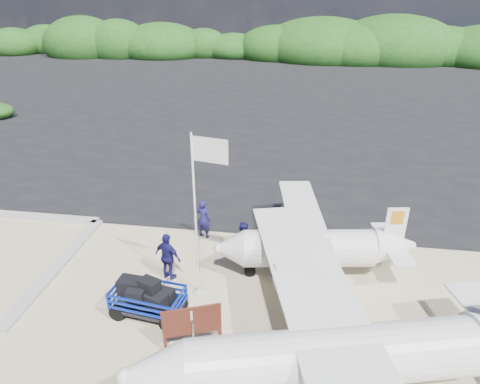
{
  "coord_description": "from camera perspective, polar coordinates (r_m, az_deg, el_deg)",
  "views": [
    {
      "loc": [
        4.45,
        -10.93,
        9.88
      ],
      "look_at": [
        2.16,
        4.76,
        2.16
      ],
      "focal_mm": 32.0,
      "sensor_mm": 36.0,
      "label": 1
    }
  ],
  "objects": [
    {
      "name": "flagpole",
      "position": [
        15.74,
        -5.45,
        -13.08
      ],
      "size": [
        1.26,
        0.73,
        5.93
      ],
      "primitive_type": null,
      "rotation": [
        0.0,
        0.0,
        -0.21
      ],
      "color": "white",
      "rests_on": "ground"
    },
    {
      "name": "vegetation_band",
      "position": [
        66.82,
        4.62,
        17.36
      ],
      "size": [
        124.0,
        8.0,
        4.4
      ],
      "primitive_type": null,
      "color": "#B2B2B2",
      "rests_on": "ground"
    },
    {
      "name": "crew_b",
      "position": [
        16.77,
        0.39,
        -6.61
      ],
      "size": [
        1.01,
        0.9,
        1.71
      ],
      "primitive_type": "imported",
      "rotation": [
        0.0,
        0.0,
        2.77
      ],
      "color": "#191653",
      "rests_on": "ground"
    },
    {
      "name": "ground",
      "position": [
        15.39,
        -10.92,
        -14.55
      ],
      "size": [
        160.0,
        160.0,
        0.0
      ],
      "primitive_type": "plane",
      "color": "beige"
    },
    {
      "name": "aircraft_large",
      "position": [
        33.94,
        23.55,
        6.84
      ],
      "size": [
        16.71,
        16.71,
        4.1
      ],
      "primitive_type": null,
      "rotation": [
        0.0,
        0.0,
        3.4
      ],
      "color": "#B2B2B2",
      "rests_on": "ground"
    },
    {
      "name": "baggage_cart",
      "position": [
        15.07,
        -11.93,
        -15.71
      ],
      "size": [
        2.66,
        1.76,
        1.24
      ],
      "primitive_type": null,
      "rotation": [
        0.0,
        0.0,
        -0.14
      ],
      "color": "#0B26A8",
      "rests_on": "ground"
    },
    {
      "name": "crew_a",
      "position": [
        18.33,
        -4.9,
        -3.56
      ],
      "size": [
        0.74,
        0.59,
        1.76
      ],
      "primitive_type": "imported",
      "rotation": [
        0.0,
        0.0,
        2.84
      ],
      "color": "#191653",
      "rests_on": "ground"
    },
    {
      "name": "signboard",
      "position": [
        13.84,
        -6.23,
        -19.79
      ],
      "size": [
        1.8,
        0.84,
        1.54
      ],
      "primitive_type": null,
      "rotation": [
        0.0,
        0.0,
        0.37
      ],
      "color": "#552418",
      "rests_on": "ground"
    },
    {
      "name": "asphalt_apron",
      "position": [
        42.34,
        2.1,
        12.44
      ],
      "size": [
        90.0,
        50.0,
        0.04
      ],
      "primitive_type": null,
      "color": "#B2B2B2",
      "rests_on": "ground"
    },
    {
      "name": "crew_c",
      "position": [
        15.94,
        -9.59,
        -8.54
      ],
      "size": [
        1.21,
        0.84,
        1.91
      ],
      "primitive_type": "imported",
      "rotation": [
        0.0,
        0.0,
        2.76
      ],
      "color": "#191653",
      "rests_on": "ground"
    },
    {
      "name": "aircraft_small",
      "position": [
        49.4,
        -13.21,
        13.75
      ],
      "size": [
        8.66,
        8.66,
        2.73
      ],
      "primitive_type": null,
      "rotation": [
        0.0,
        0.0,
        3.29
      ],
      "color": "#B2B2B2",
      "rests_on": "ground"
    }
  ]
}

